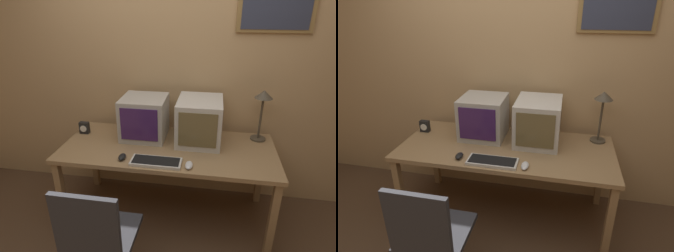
% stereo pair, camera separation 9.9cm
% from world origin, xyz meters
% --- Properties ---
extents(wall_back, '(8.00, 0.08, 2.60)m').
position_xyz_m(wall_back, '(0.01, 1.25, 1.30)').
color(wall_back, tan).
rests_on(wall_back, ground_plane).
extents(desk, '(1.83, 0.79, 0.74)m').
position_xyz_m(desk, '(0.00, 0.77, 0.67)').
color(desk, '#99754C').
rests_on(desk, ground_plane).
extents(monitor_left, '(0.39, 0.40, 0.38)m').
position_xyz_m(monitor_left, '(-0.25, 0.94, 0.92)').
color(monitor_left, '#B7B2A8').
rests_on(monitor_left, desk).
extents(monitor_right, '(0.38, 0.46, 0.39)m').
position_xyz_m(monitor_right, '(0.25, 0.93, 0.93)').
color(monitor_right, beige).
rests_on(monitor_right, desk).
extents(keyboard_main, '(0.40, 0.16, 0.03)m').
position_xyz_m(keyboard_main, '(-0.05, 0.48, 0.75)').
color(keyboard_main, beige).
rests_on(keyboard_main, desk).
extents(mouse_near_keyboard, '(0.06, 0.12, 0.03)m').
position_xyz_m(mouse_near_keyboard, '(0.21, 0.47, 0.75)').
color(mouse_near_keyboard, silver).
rests_on(mouse_near_keyboard, desk).
extents(mouse_far_corner, '(0.06, 0.10, 0.04)m').
position_xyz_m(mouse_far_corner, '(-0.32, 0.49, 0.76)').
color(mouse_far_corner, black).
rests_on(mouse_far_corner, desk).
extents(desk_clock, '(0.09, 0.05, 0.11)m').
position_xyz_m(desk_clock, '(-0.83, 0.91, 0.79)').
color(desk_clock, black).
rests_on(desk_clock, desk).
extents(desk_lamp, '(0.15, 0.15, 0.46)m').
position_xyz_m(desk_lamp, '(0.78, 1.04, 1.09)').
color(desk_lamp, '#4C4233').
rests_on(desk_lamp, desk).
extents(office_chair, '(0.46, 0.46, 0.93)m').
position_xyz_m(office_chair, '(-0.30, -0.10, 0.41)').
color(office_chair, black).
rests_on(office_chair, ground_plane).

